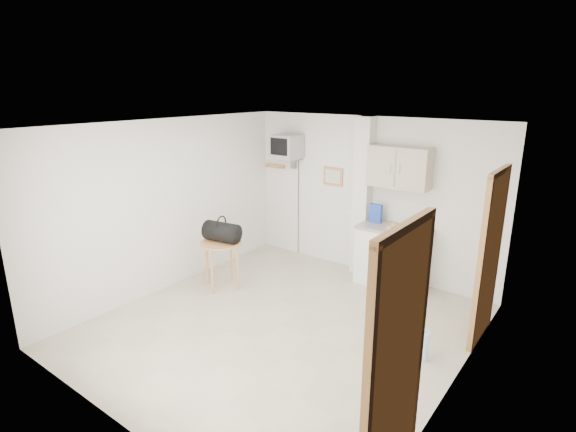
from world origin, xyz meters
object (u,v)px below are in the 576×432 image
Objects in this scene: round_table at (221,248)px; water_bottle at (423,346)px; crt_television at (287,147)px; duffel_bag at (222,232)px.

water_bottle is (3.12, -0.02, -0.45)m from round_table.
crt_television reaches higher than round_table.
duffel_bag reaches higher than water_bottle.
round_table is 0.25m from duffel_bag.
round_table is at bearing -88.97° from crt_television.
duffel_bag is at bearing 96.37° from round_table.
crt_television is at bearing 152.10° from water_bottle.
crt_television is 3.98m from water_bottle.
crt_television reaches higher than duffel_bag.
crt_television is 3.80× the size of duffel_bag.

